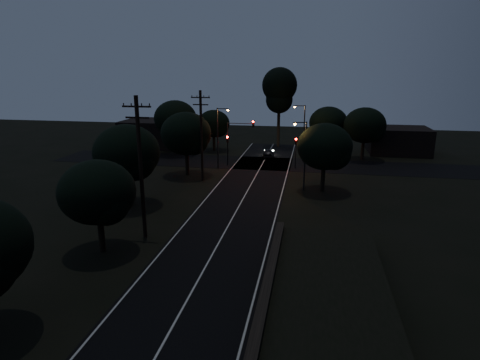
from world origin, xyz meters
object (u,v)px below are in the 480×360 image
(streetlight_c, at_px, (304,151))
(streetlight_b, at_px, (303,129))
(streetlight_a, at_px, (219,134))
(car, at_px, (268,153))
(signal_left, at_px, (228,145))
(tall_pine, at_px, (279,90))
(utility_pole_far, at_px, (201,135))
(signal_mast, at_px, (240,134))
(signal_right, at_px, (296,147))
(utility_pole_mid, at_px, (141,166))

(streetlight_c, bearing_deg, streetlight_b, 92.14)
(streetlight_b, bearing_deg, streetlight_a, -150.52)
(car, bearing_deg, signal_left, 48.33)
(tall_pine, bearing_deg, car, -94.41)
(streetlight_a, bearing_deg, signal_left, 70.41)
(streetlight_a, bearing_deg, utility_pole_far, -96.59)
(signal_mast, bearing_deg, streetlight_c, -48.81)
(signal_left, xyz_separation_m, car, (4.91, 6.01, -2.19))
(utility_pole_far, height_order, car, utility_pole_far)
(signal_left, distance_m, signal_right, 9.20)
(streetlight_c, height_order, car, streetlight_c)
(signal_left, distance_m, streetlight_b, 10.84)
(car, bearing_deg, streetlight_b, 155.75)
(tall_pine, bearing_deg, signal_left, -110.46)
(signal_mast, xyz_separation_m, streetlight_c, (8.74, -9.99, 0.01))
(streetlight_c, bearing_deg, utility_pole_mid, -128.26)
(signal_mast, xyz_separation_m, streetlight_b, (8.22, 4.01, 0.30))
(utility_pole_mid, bearing_deg, signal_mast, 82.96)
(utility_pole_far, xyz_separation_m, signal_right, (10.60, 7.99, -2.65))
(signal_left, xyz_separation_m, streetlight_a, (-0.71, -1.99, 1.80))
(tall_pine, relative_size, signal_right, 3.20)
(utility_pole_mid, relative_size, streetlight_b, 1.38)
(utility_pole_far, bearing_deg, signal_mast, 68.89)
(signal_right, height_order, car, signal_right)
(utility_pole_mid, xyz_separation_m, car, (6.31, 31.00, -5.09))
(tall_pine, height_order, signal_right, tall_pine)
(utility_pole_far, relative_size, streetlight_b, 1.31)
(utility_pole_far, height_order, signal_mast, utility_pole_far)
(streetlight_b, bearing_deg, tall_pine, 111.38)
(signal_mast, distance_m, streetlight_a, 3.13)
(signal_right, relative_size, streetlight_a, 0.51)
(streetlight_c, bearing_deg, tall_pine, 100.93)
(tall_pine, xyz_separation_m, streetlight_b, (4.31, -11.00, -4.80))
(signal_right, xyz_separation_m, car, (-4.29, 6.01, -2.19))
(streetlight_c, distance_m, car, 17.33)
(signal_left, distance_m, streetlight_c, 14.52)
(utility_pole_mid, xyz_separation_m, signal_right, (10.60, 24.99, -2.90))
(signal_mast, height_order, streetlight_b, streetlight_b)
(utility_pole_mid, bearing_deg, car, 78.50)
(streetlight_c, bearing_deg, utility_pole_far, 170.40)
(utility_pole_far, bearing_deg, tall_pine, 73.07)
(utility_pole_mid, relative_size, tall_pine, 0.84)
(signal_left, height_order, car, signal_left)
(tall_pine, xyz_separation_m, signal_left, (-5.60, -15.01, -6.60))
(signal_right, relative_size, streetlight_c, 0.55)
(utility_pole_mid, distance_m, signal_right, 27.30)
(utility_pole_far, distance_m, signal_left, 8.53)
(signal_left, bearing_deg, tall_pine, 69.54)
(streetlight_b, distance_m, car, 6.70)
(utility_pole_far, relative_size, tall_pine, 0.80)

